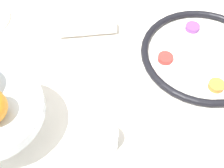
# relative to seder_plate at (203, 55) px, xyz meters

# --- Properties ---
(dining_table) EXTENTS (1.58, 1.00, 0.77)m
(dining_table) POSITION_rel_seder_plate_xyz_m (0.25, 0.04, -0.40)
(dining_table) COLOR silver
(dining_table) RESTS_ON ground_plane
(seder_plate) EXTENTS (0.35, 0.35, 0.03)m
(seder_plate) POSITION_rel_seder_plate_xyz_m (0.00, 0.00, 0.00)
(seder_plate) COLOR white
(seder_plate) RESTS_ON dining_table
(napkin_roll) EXTENTS (0.17, 0.05, 0.05)m
(napkin_roll) POSITION_rel_seder_plate_xyz_m (0.31, -0.14, 0.01)
(napkin_roll) COLOR white
(napkin_roll) RESTS_ON dining_table
(cup_near) EXTENTS (0.06, 0.06, 0.06)m
(cup_near) POSITION_rel_seder_plate_xyz_m (0.30, 0.22, 0.01)
(cup_near) COLOR silver
(cup_near) RESTS_ON dining_table
(fork_right) EXTENTS (0.08, 0.19, 0.01)m
(fork_right) POSITION_rel_seder_plate_xyz_m (0.06, 0.29, -0.01)
(fork_right) COLOR silver
(fork_right) RESTS_ON dining_table
(spoon) EXTENTS (0.18, 0.04, 0.01)m
(spoon) POSITION_rel_seder_plate_xyz_m (0.34, -0.18, -0.01)
(spoon) COLOR silver
(spoon) RESTS_ON dining_table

